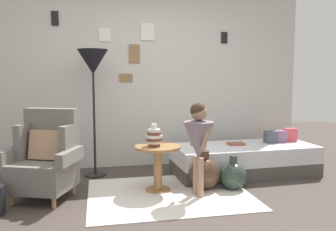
# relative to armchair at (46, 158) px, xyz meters

# --- Properties ---
(ground_plane) EXTENTS (12.00, 12.00, 0.00)m
(ground_plane) POSITION_rel_armchair_xyz_m (1.26, -0.72, -0.44)
(ground_plane) COLOR #423833
(gallery_wall) EXTENTS (4.80, 0.12, 2.60)m
(gallery_wall) POSITION_rel_armchair_xyz_m (1.26, 1.23, 0.86)
(gallery_wall) COLOR beige
(gallery_wall) RESTS_ON ground
(rug) EXTENTS (1.79, 1.42, 0.01)m
(rug) POSITION_rel_armchair_xyz_m (1.34, -0.18, -0.43)
(rug) COLOR silver
(rug) RESTS_ON ground
(armchair) EXTENTS (0.88, 0.78, 0.97)m
(armchair) POSITION_rel_armchair_xyz_m (0.00, 0.00, 0.00)
(armchair) COLOR tan
(armchair) RESTS_ON ground
(daybed) EXTENTS (1.93, 0.88, 0.40)m
(daybed) POSITION_rel_armchair_xyz_m (2.51, 0.43, -0.24)
(daybed) COLOR #4C4742
(daybed) RESTS_ON ground
(pillow_head) EXTENTS (0.18, 0.13, 0.19)m
(pillow_head) POSITION_rel_armchair_xyz_m (3.27, 0.57, 0.05)
(pillow_head) COLOR #D64C56
(pillow_head) RESTS_ON daybed
(pillow_mid) EXTENTS (0.21, 0.13, 0.16)m
(pillow_mid) POSITION_rel_armchair_xyz_m (3.08, 0.54, 0.04)
(pillow_mid) COLOR gray
(pillow_mid) RESTS_ON daybed
(pillow_back) EXTENTS (0.16, 0.12, 0.17)m
(pillow_back) POSITION_rel_armchair_xyz_m (2.94, 0.51, 0.04)
(pillow_back) COLOR #474C56
(pillow_back) RESTS_ON daybed
(side_table) EXTENTS (0.53, 0.53, 0.53)m
(side_table) POSITION_rel_armchair_xyz_m (1.24, -0.03, -0.06)
(side_table) COLOR #9E7042
(side_table) RESTS_ON ground
(vase_striped) EXTENTS (0.18, 0.18, 0.26)m
(vase_striped) POSITION_rel_armchair_xyz_m (1.19, -0.05, 0.20)
(vase_striped) COLOR brown
(vase_striped) RESTS_ON side_table
(floor_lamp) EXTENTS (0.40, 0.40, 1.68)m
(floor_lamp) POSITION_rel_armchair_xyz_m (0.52, 0.76, 1.01)
(floor_lamp) COLOR black
(floor_lamp) RESTS_ON ground
(person_child) EXTENTS (0.34, 0.34, 1.04)m
(person_child) POSITION_rel_armchair_xyz_m (1.64, -0.31, 0.22)
(person_child) COLOR #A37A60
(person_child) RESTS_ON ground
(book_on_daybed) EXTENTS (0.23, 0.17, 0.03)m
(book_on_daybed) POSITION_rel_armchair_xyz_m (2.40, 0.47, -0.02)
(book_on_daybed) COLOR #91563B
(book_on_daybed) RESTS_ON daybed
(demijohn_near) EXTENTS (0.37, 0.37, 0.46)m
(demijohn_near) POSITION_rel_armchair_xyz_m (1.79, -0.08, -0.25)
(demijohn_near) COLOR #473323
(demijohn_near) RESTS_ON ground
(demijohn_far) EXTENTS (0.32, 0.32, 0.40)m
(demijohn_far) POSITION_rel_armchair_xyz_m (2.11, -0.16, -0.27)
(demijohn_far) COLOR #2D3D33
(demijohn_far) RESTS_ON ground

